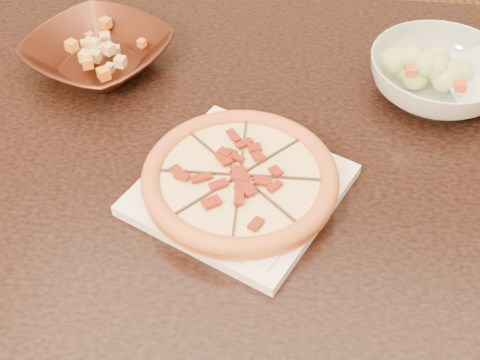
{
  "coord_description": "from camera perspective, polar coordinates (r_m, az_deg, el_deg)",
  "views": [
    {
      "loc": [
        0.04,
        -0.79,
        1.5
      ],
      "look_at": [
        -0.05,
        -0.11,
        0.78
      ],
      "focal_mm": 50.0,
      "sensor_mm": 36.0,
      "label": 1
    }
  ],
  "objects": [
    {
      "name": "mixed_dish",
      "position": [
        1.24,
        -12.33,
        12.16
      ],
      "size": [
        0.13,
        0.11,
        0.03
      ],
      "color": "tan",
      "rests_on": "bronze_bowl"
    },
    {
      "name": "plate",
      "position": [
        1.01,
        0.0,
        -0.77
      ],
      "size": [
        0.36,
        0.36,
        0.02
      ],
      "color": "white",
      "rests_on": "dining_table"
    },
    {
      "name": "salad",
      "position": [
        1.19,
        17.09,
        10.53
      ],
      "size": [
        0.1,
        0.13,
        0.04
      ],
      "color": "#AFC372",
      "rests_on": "salad_bowl"
    },
    {
      "name": "pizza",
      "position": [
        0.99,
        -0.0,
        0.16
      ],
      "size": [
        0.3,
        0.3,
        0.03
      ],
      "color": "#C96033",
      "rests_on": "plate"
    },
    {
      "name": "salad_bowl",
      "position": [
        1.22,
        16.54,
        8.44
      ],
      "size": [
        0.27,
        0.27,
        0.08
      ],
      "primitive_type": "imported",
      "rotation": [
        0.0,
        0.0,
        0.11
      ],
      "color": "silver",
      "rests_on": "dining_table"
    },
    {
      "name": "bronze_bowl",
      "position": [
        1.27,
        -12.01,
        10.51
      ],
      "size": [
        0.33,
        0.33,
        0.06
      ],
      "primitive_type": "imported",
      "rotation": [
        0.0,
        0.0,
        -0.43
      ],
      "color": "#4B2519",
      "rests_on": "dining_table"
    },
    {
      "name": "dining_table",
      "position": [
        1.19,
        -4.29,
        0.68
      ],
      "size": [
        1.45,
        0.95,
        0.75
      ],
      "color": "black",
      "rests_on": "floor"
    }
  ]
}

